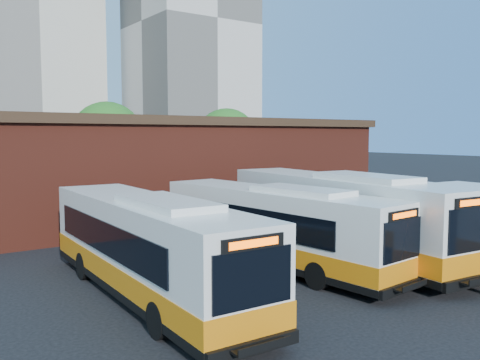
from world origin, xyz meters
TOP-DOWN VIEW (x-y plane):
  - ground at (0.00, 0.00)m, footprint 220.00×220.00m
  - bus_west at (-7.77, 4.55)m, footprint 2.96×12.67m
  - bus_midwest at (-1.80, 5.29)m, footprint 3.61×12.39m
  - bus_mideast at (1.61, 4.99)m, footprint 4.01×13.87m
  - bus_east at (5.01, 1.49)m, footprint 3.53×12.39m
  - depot_building at (0.00, 20.00)m, footprint 28.60×12.60m
  - tree_mid at (2.00, 34.00)m, footprint 6.56×6.56m
  - tree_east at (13.00, 31.00)m, footprint 6.24×6.24m
  - tower_right at (30.00, 68.00)m, footprint 18.00×18.00m

SIDE VIEW (x-z plane):
  - ground at x=0.00m, z-range 0.00..0.00m
  - bus_midwest at x=-1.80m, z-range -0.15..3.18m
  - bus_east at x=5.01m, z-range -0.15..3.18m
  - bus_west at x=-7.77m, z-range -0.16..3.27m
  - bus_mideast at x=1.61m, z-range -0.17..3.56m
  - depot_building at x=0.00m, z-range 0.06..6.46m
  - tree_east at x=13.00m, z-range 0.85..8.81m
  - tree_mid at x=2.00m, z-range 0.90..9.26m
  - tower_right at x=30.00m, z-range -0.26..48.94m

